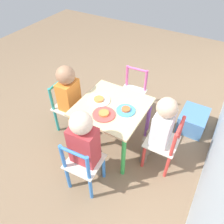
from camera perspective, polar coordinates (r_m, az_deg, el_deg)
name	(u,v)px	position (r m, az deg, el deg)	size (l,w,h in m)	color
ground_plane	(112,142)	(2.21, 0.00, -7.96)	(6.00, 6.00, 0.00)	#7F664C
kids_table	(112,112)	(1.91, 0.00, -0.06)	(0.57, 0.57, 0.49)	beige
chair_blue	(83,165)	(1.74, -7.52, -13.64)	(0.28, 0.28, 0.54)	silver
chair_red	(164,144)	(1.90, 13.44, -8.19)	(0.27, 0.27, 0.54)	silver
chair_teal	(68,107)	(2.22, -11.53, 1.19)	(0.27, 0.27, 0.54)	silver
chair_pink	(132,94)	(2.36, 5.36, 4.74)	(0.28, 0.28, 0.54)	silver
child_right	(85,143)	(1.61, -7.00, -8.14)	(0.22, 0.21, 0.77)	#7A6B5B
child_back	(160,127)	(1.78, 12.45, -3.91)	(0.20, 0.22, 0.74)	#7A6B5B
child_front	(70,94)	(2.07, -10.86, 4.57)	(0.21, 0.22, 0.74)	#4C608E
plate_right	(104,114)	(1.77, -2.14, -0.54)	(0.19, 0.19, 0.03)	#E54C47
plate_back	(126,110)	(1.81, 3.63, 0.50)	(0.16, 0.16, 0.03)	#4C9EE0
plate_front	(99,100)	(1.91, -3.44, 3.16)	(0.19, 0.19, 0.03)	white
storage_bin	(193,120)	(2.43, 20.35, -2.06)	(0.33, 0.26, 0.20)	#4C7FB7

